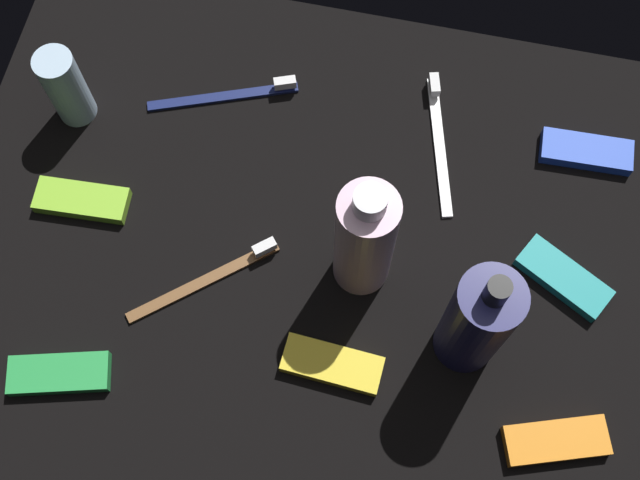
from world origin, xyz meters
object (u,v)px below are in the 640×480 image
at_px(toothbrush_white, 439,136).
at_px(snack_bar_yellow, 332,364).
at_px(deodorant_stick, 66,87).
at_px(snack_bar_lime, 83,198).
at_px(toothbrush_navy, 232,94).
at_px(bodywash_bottle, 365,239).
at_px(snack_bar_teal, 563,278).
at_px(lotion_bottle, 477,321).
at_px(snack_bar_blue, 586,152).
at_px(snack_bar_green, 59,374).
at_px(snack_bar_orange, 556,441).
at_px(toothbrush_brown, 213,276).

relative_size(toothbrush_white, snack_bar_yellow, 1.70).
height_order(deodorant_stick, snack_bar_lime, deodorant_stick).
relative_size(toothbrush_navy, snack_bar_yellow, 1.66).
xyz_separation_m(bodywash_bottle, deodorant_stick, (-0.37, 0.13, -0.04)).
xyz_separation_m(snack_bar_teal, snack_bar_yellow, (-0.23, -0.15, 0.00)).
distance_m(lotion_bottle, snack_bar_yellow, 0.16).
relative_size(deodorant_stick, snack_bar_blue, 1.02).
bearing_deg(snack_bar_teal, deodorant_stick, -160.46).
distance_m(snack_bar_green, snack_bar_blue, 0.63).
relative_size(deodorant_stick, snack_bar_orange, 1.02).
bearing_deg(snack_bar_lime, toothbrush_navy, 48.54).
relative_size(toothbrush_brown, snack_bar_orange, 1.40).
height_order(bodywash_bottle, toothbrush_navy, bodywash_bottle).
distance_m(bodywash_bottle, snack_bar_orange, 0.28).
distance_m(toothbrush_white, snack_bar_lime, 0.41).
bearing_deg(snack_bar_teal, toothbrush_white, 166.37).
xyz_separation_m(deodorant_stick, snack_bar_yellow, (0.36, -0.24, -0.05)).
distance_m(lotion_bottle, snack_bar_orange, 0.16).
height_order(snack_bar_teal, snack_bar_green, same).
bearing_deg(snack_bar_green, snack_bar_blue, 21.16).
xyz_separation_m(bodywash_bottle, toothbrush_navy, (-0.19, 0.18, -0.08)).
xyz_separation_m(toothbrush_brown, snack_bar_lime, (-0.17, 0.06, 0.00)).
bearing_deg(snack_bar_yellow, snack_bar_orange, -3.92).
bearing_deg(snack_bar_lime, deodorant_stick, 107.84).
distance_m(toothbrush_navy, snack_bar_teal, 0.44).
xyz_separation_m(bodywash_bottle, toothbrush_brown, (-0.16, -0.04, -0.08)).
bearing_deg(bodywash_bottle, toothbrush_navy, 136.36).
bearing_deg(lotion_bottle, toothbrush_brown, 176.74).
height_order(toothbrush_navy, snack_bar_orange, toothbrush_navy).
relative_size(snack_bar_yellow, snack_bar_lime, 1.00).
bearing_deg(toothbrush_navy, deodorant_stick, -161.98).
height_order(lotion_bottle, snack_bar_teal, lotion_bottle).
bearing_deg(snack_bar_green, deodorant_stick, 89.86).
bearing_deg(lotion_bottle, snack_bar_orange, -38.13).
relative_size(toothbrush_white, snack_bar_green, 1.70).
distance_m(lotion_bottle, snack_bar_teal, 0.15).
distance_m(bodywash_bottle, toothbrush_navy, 0.28).
distance_m(bodywash_bottle, snack_bar_blue, 0.31).
bearing_deg(snack_bar_orange, lotion_bottle, 123.28).
relative_size(deodorant_stick, snack_bar_lime, 1.02).
relative_size(lotion_bottle, toothbrush_navy, 1.13).
xyz_separation_m(lotion_bottle, snack_bar_teal, (0.10, 0.09, -0.08)).
relative_size(snack_bar_teal, snack_bar_blue, 1.00).
relative_size(snack_bar_orange, snack_bar_lime, 1.00).
bearing_deg(toothbrush_brown, snack_bar_orange, -14.43).
bearing_deg(snack_bar_yellow, snack_bar_teal, 35.94).
distance_m(snack_bar_orange, snack_bar_lime, 0.57).
bearing_deg(toothbrush_navy, toothbrush_brown, -81.17).
relative_size(snack_bar_green, snack_bar_blue, 1.00).
relative_size(lotion_bottle, snack_bar_teal, 1.87).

